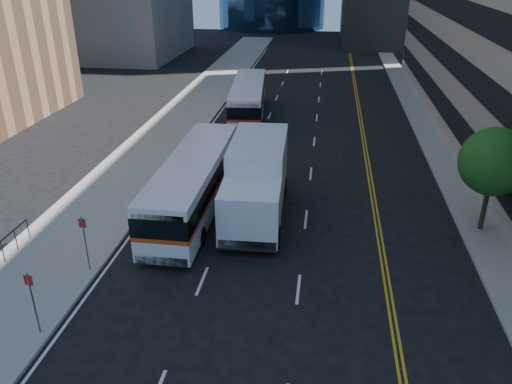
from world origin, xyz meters
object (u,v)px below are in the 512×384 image
street_tree (494,162)px  bus_front (194,182)px  box_truck (256,180)px  bus_rear (248,99)px

street_tree → bus_front: street_tree is taller
street_tree → box_truck: bearing=179.6°
street_tree → box_truck: size_ratio=0.63×
street_tree → bus_rear: bearing=129.6°
bus_rear → street_tree: bearing=-56.1°
bus_rear → box_truck: 17.36m
street_tree → bus_rear: street_tree is taller
bus_front → bus_rear: size_ratio=1.01×
bus_rear → box_truck: box_truck is taller
street_tree → bus_rear: size_ratio=0.44×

